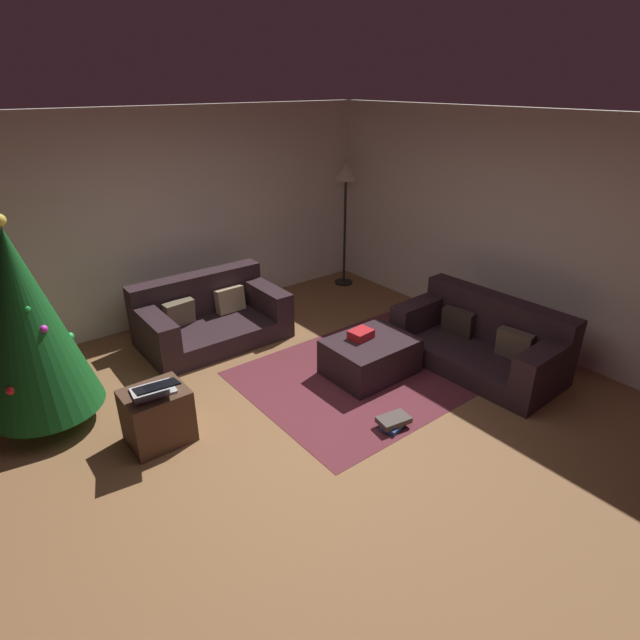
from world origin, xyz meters
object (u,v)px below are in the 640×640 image
(gift_box, at_px, (361,334))
(corner_lamp, at_px, (346,181))
(couch_right, at_px, (483,341))
(side_table, at_px, (157,416))
(christmas_tree, at_px, (27,323))
(ottoman, at_px, (370,356))
(laptop, at_px, (154,389))
(couch_left, at_px, (209,317))
(tv_remote, at_px, (357,339))
(book_stack, at_px, (394,422))

(gift_box, xyz_separation_m, corner_lamp, (1.58, 2.11, 1.11))
(gift_box, bearing_deg, couch_right, -32.23)
(side_table, bearing_deg, christmas_tree, 128.85)
(ottoman, bearing_deg, gift_box, 117.18)
(gift_box, xyz_separation_m, laptop, (-2.17, 0.15, 0.11))
(couch_left, distance_m, laptop, 2.03)
(couch_left, distance_m, gift_box, 1.94)
(couch_right, xyz_separation_m, christmas_tree, (-3.99, 1.77, 0.73))
(side_table, bearing_deg, couch_left, 50.12)
(couch_right, distance_m, tv_remote, 1.41)
(couch_right, height_order, corner_lamp, corner_lamp)
(gift_box, height_order, book_stack, gift_box)
(ottoman, bearing_deg, laptop, 173.70)
(side_table, distance_m, laptop, 0.31)
(tv_remote, relative_size, side_table, 0.31)
(christmas_tree, xyz_separation_m, side_table, (0.68, -0.85, -0.77))
(gift_box, bearing_deg, side_table, 174.58)
(tv_remote, bearing_deg, gift_box, 0.53)
(couch_left, distance_m, ottoman, 2.05)
(christmas_tree, bearing_deg, laptop, -53.34)
(christmas_tree, bearing_deg, couch_left, 18.72)
(christmas_tree, relative_size, side_table, 3.73)
(tv_remote, distance_m, christmas_tree, 3.04)
(gift_box, relative_size, side_table, 0.46)
(gift_box, distance_m, christmas_tree, 3.09)
(couch_left, xyz_separation_m, side_table, (-1.26, -1.50, -0.03))
(ottoman, xyz_separation_m, side_table, (-2.21, 0.30, 0.05))
(couch_left, relative_size, side_table, 3.23)
(couch_left, bearing_deg, gift_box, 118.61)
(gift_box, bearing_deg, book_stack, -114.77)
(couch_left, distance_m, side_table, 1.96)
(couch_right, bearing_deg, corner_lamp, -10.76)
(ottoman, distance_m, laptop, 2.26)
(ottoman, height_order, book_stack, ottoman)
(ottoman, relative_size, laptop, 2.02)
(couch_left, height_order, corner_lamp, corner_lamp)
(christmas_tree, xyz_separation_m, laptop, (0.67, -0.91, -0.47))
(gift_box, bearing_deg, corner_lamp, 53.19)
(couch_right, xyz_separation_m, corner_lamp, (0.44, 2.83, 1.26))
(couch_right, bearing_deg, tv_remote, 57.68)
(gift_box, height_order, christmas_tree, christmas_tree)
(tv_remote, distance_m, book_stack, 1.05)
(couch_right, distance_m, ottoman, 1.26)
(gift_box, height_order, side_table, side_table)
(couch_right, height_order, book_stack, couch_right)
(book_stack, bearing_deg, side_table, 146.60)
(couch_left, xyz_separation_m, book_stack, (0.47, -2.65, -0.22))
(corner_lamp, bearing_deg, couch_left, -170.79)
(side_table, xyz_separation_m, corner_lamp, (3.74, 1.91, 1.30))
(ottoman, distance_m, book_stack, 0.98)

